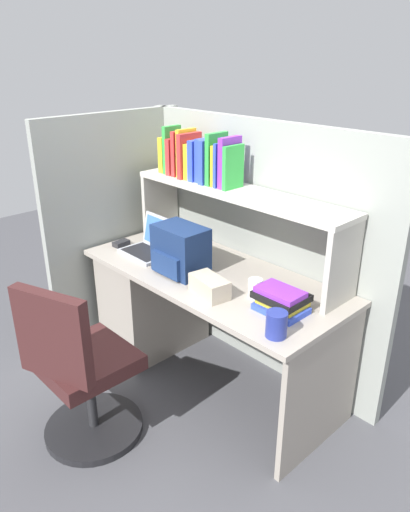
{
  "coord_description": "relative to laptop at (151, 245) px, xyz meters",
  "views": [
    {
      "loc": [
        1.78,
        -1.74,
        1.91
      ],
      "look_at": [
        0.0,
        -0.05,
        0.85
      ],
      "focal_mm": 33.95,
      "sensor_mm": 36.0,
      "label": 1
    }
  ],
  "objects": [
    {
      "name": "backpack",
      "position": [
        0.34,
        -0.05,
        0.08
      ],
      "size": [
        0.3,
        0.22,
        0.27
      ],
      "color": "navy",
      "rests_on": "desk"
    },
    {
      "name": "cubicle_partition_left",
      "position": [
        -0.38,
        0.02,
        -0.01
      ],
      "size": [
        0.05,
        1.06,
        1.55
      ],
      "primitive_type": "cube",
      "color": "#939991",
      "rests_on": "ground_plane"
    },
    {
      "name": "office_chair",
      "position": [
        0.38,
        -0.76,
        -0.39
      ],
      "size": [
        0.53,
        0.54,
        0.93
      ],
      "rotation": [
        0.0,
        0.0,
        3.48
      ],
      "color": "black",
      "rests_on": "ground_plane"
    },
    {
      "name": "desk",
      "position": [
        0.08,
        0.07,
        -0.38
      ],
      "size": [
        1.6,
        0.7,
        0.73
      ],
      "color": "#AAA093",
      "rests_on": "ground_plane"
    },
    {
      "name": "cubicle_partition_rear",
      "position": [
        0.47,
        0.45,
        -0.01
      ],
      "size": [
        1.84,
        0.05,
        1.55
      ],
      "primitive_type": "cube",
      "color": "#939991",
      "rests_on": "ground_plane"
    },
    {
      "name": "tissue_box",
      "position": [
        0.66,
        -0.13,
        -0.0
      ],
      "size": [
        0.24,
        0.16,
        0.1
      ],
      "primitive_type": "cube",
      "rotation": [
        0.0,
        0.0,
        -0.17
      ],
      "color": "#BFB299",
      "rests_on": "desk"
    },
    {
      "name": "overhead_hutch",
      "position": [
        0.47,
        0.27,
        0.3
      ],
      "size": [
        1.44,
        0.28,
        0.45
      ],
      "color": "#BCB7AC",
      "rests_on": "desk"
    },
    {
      "name": "laptop",
      "position": [
        0.0,
        0.0,
        0.0
      ],
      "size": [
        0.31,
        0.26,
        0.22
      ],
      "color": "#B7BABF",
      "rests_on": "desk"
    },
    {
      "name": "snack_canister",
      "position": [
        1.14,
        -0.18,
        0.01
      ],
      "size": [
        0.1,
        0.1,
        0.12
      ],
      "primitive_type": "cylinder",
      "color": "navy",
      "rests_on": "desk"
    },
    {
      "name": "desk_book_stack",
      "position": [
        1.01,
        0.01,
        0.01
      ],
      "size": [
        0.25,
        0.2,
        0.12
      ],
      "color": "blue",
      "rests_on": "desk"
    },
    {
      "name": "paper_cup",
      "position": [
        0.83,
        0.03,
        -0.0
      ],
      "size": [
        0.08,
        0.08,
        0.1
      ],
      "primitive_type": "cylinder",
      "color": "white",
      "rests_on": "desk"
    },
    {
      "name": "computer_mouse",
      "position": [
        -0.23,
        -0.07,
        -0.03
      ],
      "size": [
        0.07,
        0.11,
        0.03
      ],
      "primitive_type": "cube",
      "rotation": [
        0.0,
        0.0,
        0.09
      ],
      "color": "#262628",
      "rests_on": "desk"
    },
    {
      "name": "reference_books_on_shelf",
      "position": [
        0.16,
        0.26,
        0.53
      ],
      "size": [
        0.6,
        0.19,
        0.29
      ],
      "color": "yellow",
      "rests_on": "overhead_hutch"
    },
    {
      "name": "ground_plane",
      "position": [
        0.47,
        0.07,
        -0.78
      ],
      "size": [
        8.0,
        8.0,
        0.0
      ],
      "primitive_type": "plane",
      "color": "#4C4C51"
    }
  ]
}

